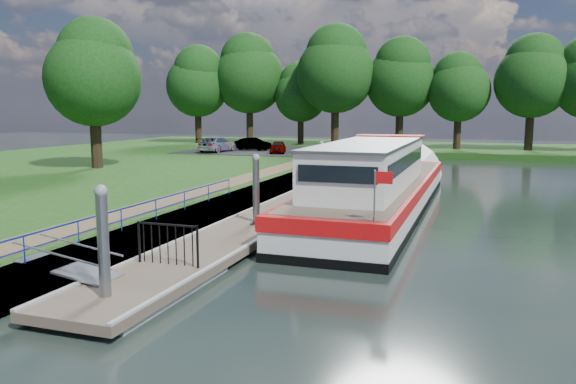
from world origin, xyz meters
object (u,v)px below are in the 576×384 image
(barge, at_px, (381,186))
(car_b, at_px, (253,144))
(car_c, at_px, (218,144))
(pontoon, at_px, (294,208))
(car_a, at_px, (278,147))

(barge, bearing_deg, car_b, 124.94)
(car_c, bearing_deg, pontoon, 128.84)
(barge, distance_m, car_c, 26.76)
(barge, distance_m, car_a, 23.53)
(barge, bearing_deg, pontoon, -151.39)
(pontoon, height_order, car_b, car_b)
(car_b, bearing_deg, pontoon, -143.47)
(barge, height_order, car_b, barge)
(pontoon, distance_m, car_b, 27.42)
(barge, xyz_separation_m, car_a, (-12.38, 20.01, 0.28))
(barge, relative_size, car_b, 6.08)
(pontoon, relative_size, car_c, 6.65)
(pontoon, bearing_deg, car_a, 111.79)
(barge, distance_m, car_b, 27.54)
(barge, xyz_separation_m, car_c, (-18.04, 19.75, 0.40))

